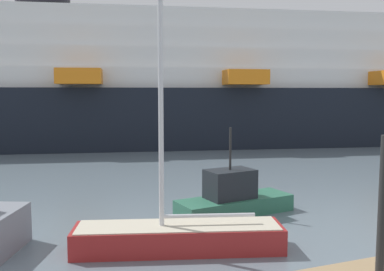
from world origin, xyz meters
name	(u,v)px	position (x,y,z in m)	size (l,w,h in m)	color
sailboat_0	(178,232)	(-1.91, 8.92, 0.69)	(7.52, 2.58, 13.59)	maroon
fishing_boat_1	(233,198)	(1.30, 12.96, 0.74)	(5.80, 3.39, 4.02)	#2D6B51
cruise_ship	(225,87)	(8.68, 41.79, 6.25)	(110.72, 20.80, 19.50)	black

